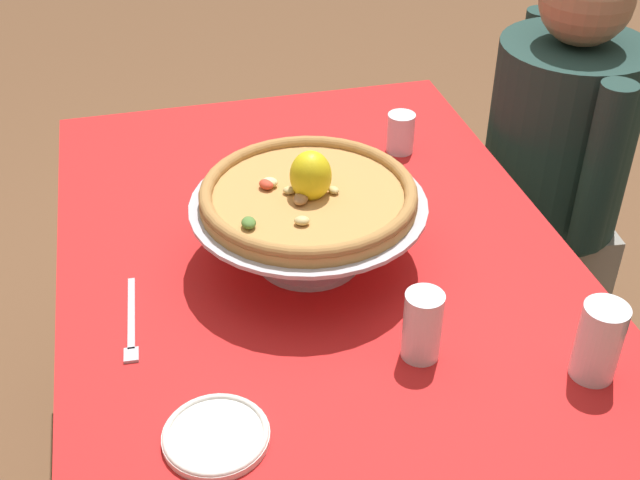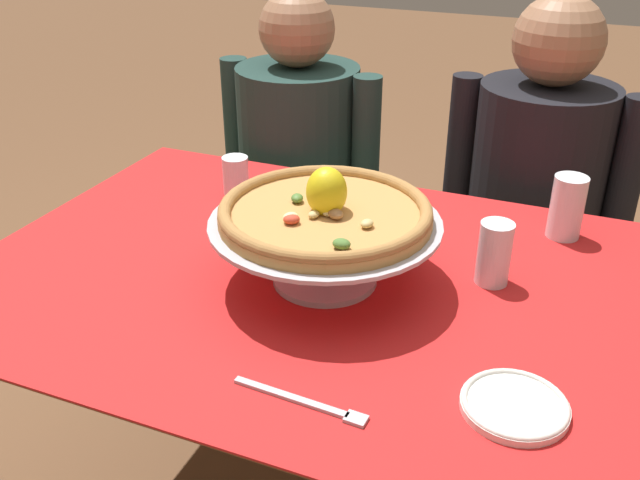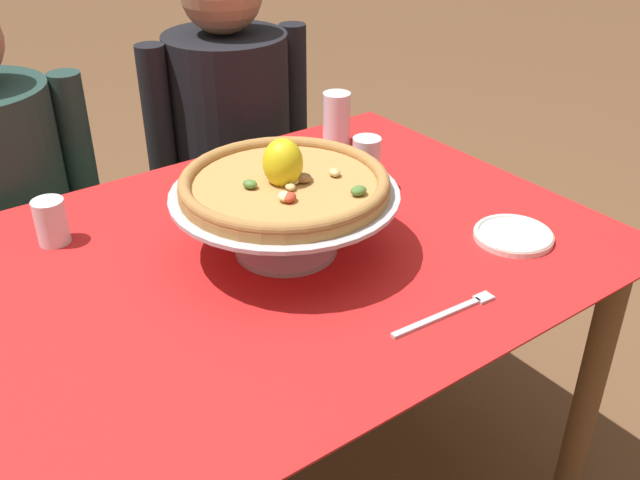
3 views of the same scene
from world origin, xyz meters
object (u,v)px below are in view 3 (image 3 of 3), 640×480
water_glass_back_right (337,122)px  diner_left (3,234)px  side_plate (513,235)px  dinner_fork (449,312)px  water_glass_side_right (366,167)px  pizza (284,182)px  water_glass_back_left (52,224)px  pizza_stand (285,209)px  diner_right (233,160)px

water_glass_back_right → diner_left: size_ratio=0.12×
side_plate → dinner_fork: 0.30m
side_plate → water_glass_side_right: bearing=105.6°
pizza → water_glass_back_left: bearing=139.8°
water_glass_back_left → dinner_fork: size_ratio=0.42×
pizza_stand → water_glass_back_left: (-0.35, 0.30, -0.05)m
pizza_stand → water_glass_side_right: 0.32m
pizza → diner_left: 0.88m
side_plate → diner_left: (-0.77, 0.96, -0.18)m
pizza_stand → water_glass_back_right: water_glass_back_right is taller
pizza → water_glass_back_right: bearing=42.3°
pizza_stand → diner_left: diner_left is taller
pizza → water_glass_back_left: size_ratio=4.26×
dinner_fork → side_plate: bearing=20.3°
water_glass_back_left → diner_right: size_ratio=0.08×
water_glass_back_left → pizza: bearing=-40.2°
water_glass_side_right → diner_left: size_ratio=0.11×
water_glass_back_right → side_plate: size_ratio=0.86×
pizza_stand → water_glass_back_right: bearing=42.3°
pizza_stand → dinner_fork: size_ratio=1.98×
water_glass_back_right → water_glass_side_right: water_glass_back_right is taller
water_glass_back_left → side_plate: bearing=-35.4°
diner_left → pizza: bearing=-62.4°
side_plate → diner_left: bearing=128.9°
side_plate → pizza: bearing=149.4°
dinner_fork → diner_left: diner_left is taller
water_glass_side_right → pizza_stand: bearing=-158.5°
water_glass_back_left → diner_left: diner_left is taller
dinner_fork → diner_left: (-0.48, 1.06, -0.17)m
water_glass_back_right → dinner_fork: bearing=-112.8°
water_glass_back_left → pizza_stand: bearing=-40.2°
pizza → water_glass_back_left: pizza is taller
dinner_fork → diner_left: size_ratio=0.19×
diner_right → pizza_stand: bearing=-112.1°
pizza_stand → side_plate: size_ratio=2.73×
pizza → water_glass_back_right: size_ratio=2.87×
pizza_stand → diner_right: diner_right is taller
water_glass_back_right → side_plate: bearing=-90.9°
water_glass_back_right → diner_right: size_ratio=0.12×
side_plate → diner_left: diner_left is taller
dinner_fork → pizza: bearing=107.6°
pizza_stand → water_glass_side_right: pizza_stand is taller
water_glass_back_left → diner_left: size_ratio=0.08×
diner_left → diner_right: 0.68m
side_plate → diner_left: size_ratio=0.14×
water_glass_back_left → diner_right: bearing=34.7°
water_glass_back_left → diner_right: (0.66, 0.46, -0.20)m
side_plate → diner_left: 1.24m
pizza → dinner_fork: (0.11, -0.34, -0.14)m
pizza_stand → side_plate: bearing=-30.6°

